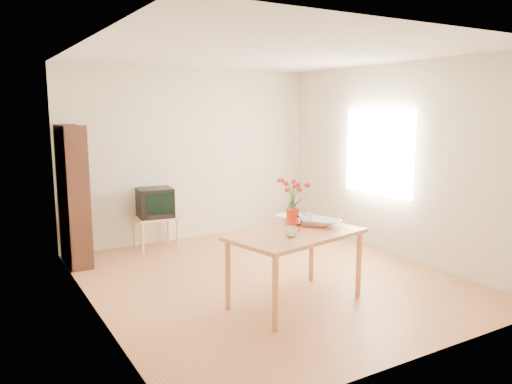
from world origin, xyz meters
TOP-DOWN VIEW (x-y plane):
  - room at (0.03, 0.00)m, footprint 4.50×4.50m
  - table at (-0.17, -0.78)m, footprint 1.51×1.06m
  - tv_stand at (-0.70, 1.97)m, footprint 0.60×0.45m
  - bookshelf at (-1.85, 1.75)m, footprint 0.28×0.70m
  - pitcher at (-0.15, -0.69)m, footprint 0.15×0.22m
  - flowers at (-0.15, -0.69)m, footprint 0.26×0.26m
  - mug at (-0.31, -0.90)m, footprint 0.17×0.17m
  - bowl at (0.16, -0.54)m, footprint 0.65×0.65m
  - teacup_a at (0.12, -0.54)m, footprint 0.09×0.09m
  - teacup_b at (0.20, -0.52)m, footprint 0.10×0.10m
  - television at (-0.70, 1.98)m, footprint 0.52×0.49m

SIDE VIEW (x-z plane):
  - tv_stand at x=-0.70m, z-range 0.16..0.62m
  - table at x=-0.17m, z-range 0.29..1.04m
  - television at x=-0.70m, z-range 0.46..0.88m
  - mug at x=-0.31m, z-range 0.75..0.85m
  - bookshelf at x=-1.85m, z-range -0.06..1.74m
  - pitcher at x=-0.15m, z-range 0.74..0.97m
  - teacup_a at x=0.12m, z-range 0.90..0.96m
  - teacup_b at x=0.20m, z-range 0.90..0.97m
  - bowl at x=0.16m, z-range 0.75..1.20m
  - flowers at x=-0.15m, z-range 0.96..1.33m
  - room at x=0.03m, z-range -0.95..3.55m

